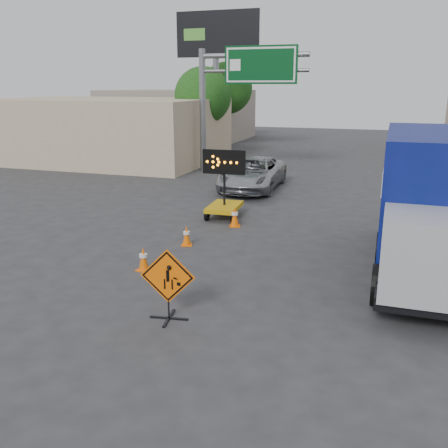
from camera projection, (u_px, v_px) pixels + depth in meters
The scene contains 14 objects.
ground at pixel (189, 314), 10.99m from camera, with size 100.00×100.00×0.00m, color #2D2D30.
storefront_left_near at pixel (108, 130), 33.00m from camera, with size 14.00×10.00×4.00m, color #C9B691.
storefront_left_far at pixel (179, 115), 46.04m from camera, with size 12.00×10.00×4.40m, color gray.
highway_gantry at pixel (237, 81), 27.38m from camera, with size 6.18×0.38×6.90m.
billboard at pixel (217, 48), 35.19m from camera, with size 6.10×0.54×9.85m.
tree_left_near at pixel (203, 96), 32.41m from camera, with size 3.71×3.71×6.03m.
tree_left_far at pixel (227, 88), 39.90m from camera, with size 4.10×4.10×6.66m.
construction_sign at pixel (168, 283), 10.52m from camera, with size 1.18×0.84×1.58m.
arrow_board at pixel (224, 202), 18.84m from camera, with size 1.63×1.86×2.57m.
pickup_truck at pixel (253, 173), 23.98m from camera, with size 2.49×5.41×1.50m, color #A8ABAF.
box_truck at pixel (429, 211), 13.11m from camera, with size 2.49×7.76×3.69m.
cone_a at pixel (143, 259), 13.47m from camera, with size 0.40×0.40×0.67m.
cone_b at pixel (187, 236), 15.59m from camera, with size 0.41×0.41×0.64m.
cone_c at pixel (235, 216), 17.68m from camera, with size 0.48×0.48×0.74m.
Camera 1 is at (3.92, -9.29, 4.87)m, focal length 40.00 mm.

